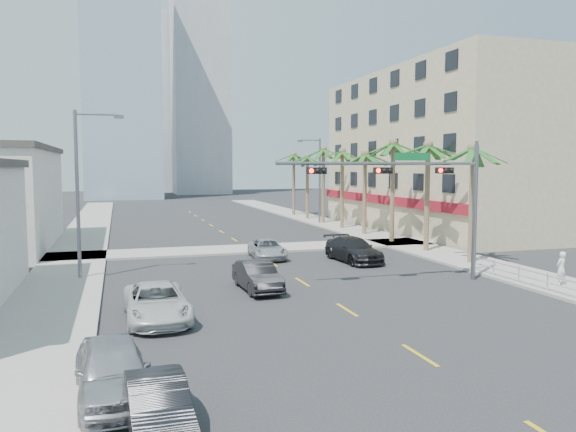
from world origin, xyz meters
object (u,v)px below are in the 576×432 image
object	(u,v)px
car_lane_left	(257,276)
car_parked_far	(157,303)
traffic_signal_mast	(422,186)
car_lane_right	(353,250)
pedestrian	(561,268)
car_parked_near	(112,370)
car_lane_center	(267,249)
car_parked_mid	(158,406)

from	to	relation	value
car_lane_left	car_parked_far	bearing A→B (deg)	-143.71
traffic_signal_mast	car_lane_right	xyz separation A→B (m)	(-0.64, 7.22, -4.30)
traffic_signal_mast	pedestrian	distance (m)	7.96
car_lane_right	pedestrian	size ratio (longest dim) A/B	3.12
car_parked_far	car_parked_near	bearing A→B (deg)	-103.77
car_lane_left	pedestrian	world-z (taller)	pedestrian
car_lane_left	pedestrian	size ratio (longest dim) A/B	2.57
car_parked_near	pedestrian	world-z (taller)	pedestrian
traffic_signal_mast	car_lane_center	bearing A→B (deg)	119.37
car_parked_near	car_parked_far	xyz separation A→B (m)	(1.60, 7.36, -0.06)
traffic_signal_mast	car_parked_mid	xyz separation A→B (m)	(-14.19, -12.88, -4.43)
car_lane_right	pedestrian	world-z (taller)	pedestrian
car_lane_left	car_lane_right	world-z (taller)	car_lane_right
car_lane_center	pedestrian	size ratio (longest dim) A/B	2.69
car_parked_mid	car_lane_left	size ratio (longest dim) A/B	0.88
traffic_signal_mast	car_lane_left	size ratio (longest dim) A/B	2.56
car_parked_near	car_lane_center	world-z (taller)	car_parked_near
car_parked_mid	car_parked_far	bearing A→B (deg)	83.40
car_lane_left	pedestrian	bearing A→B (deg)	-17.44
traffic_signal_mast	car_lane_left	distance (m)	9.59
car_parked_near	car_parked_far	size ratio (longest dim) A/B	0.88
car_parked_near	car_parked_far	distance (m)	7.54
pedestrian	traffic_signal_mast	bearing A→B (deg)	-40.99
traffic_signal_mast	car_parked_near	xyz separation A→B (m)	(-15.18, -10.67, -4.29)
car_parked_near	car_lane_left	size ratio (longest dim) A/B	1.05
car_lane_right	car_lane_left	bearing A→B (deg)	-145.20
car_parked_far	car_lane_center	bearing A→B (deg)	57.46
car_lane_left	car_lane_center	size ratio (longest dim) A/B	0.96
car_lane_left	car_parked_mid	bearing A→B (deg)	-115.22
car_parked_near	car_parked_far	world-z (taller)	car_parked_near
car_parked_mid	car_lane_left	world-z (taller)	car_lane_left
traffic_signal_mast	car_parked_far	distance (m)	14.64
car_parked_near	car_lane_center	bearing A→B (deg)	60.52
car_parked_near	car_parked_mid	xyz separation A→B (m)	(1.00, -2.21, -0.15)
car_parked_far	car_lane_left	size ratio (longest dim) A/B	1.19
car_parked_mid	car_lane_left	distance (m)	14.81
car_lane_right	pedestrian	xyz separation A→B (m)	(6.76, -10.27, 0.23)
car_parked_far	car_lane_left	xyz separation A→B (m)	(5.07, 4.10, -0.00)
car_parked_mid	car_lane_right	size ratio (longest dim) A/B	0.72
car_lane_right	traffic_signal_mast	bearing A→B (deg)	-89.32
traffic_signal_mast	car_lane_center	size ratio (longest dim) A/B	2.45
car_parked_mid	pedestrian	bearing A→B (deg)	22.83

